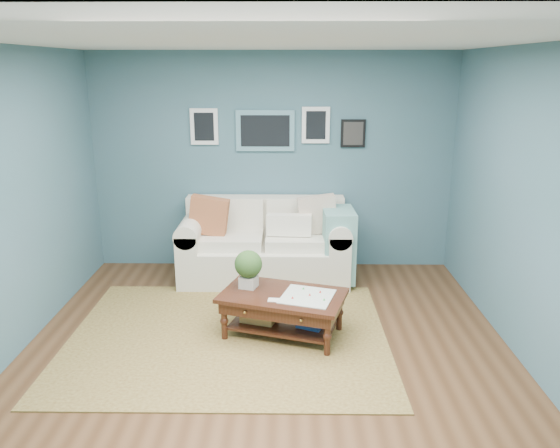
{
  "coord_description": "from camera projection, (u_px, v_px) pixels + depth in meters",
  "views": [
    {
      "loc": [
        0.18,
        -4.28,
        2.51
      ],
      "look_at": [
        0.11,
        1.0,
        0.98
      ],
      "focal_mm": 35.0,
      "sensor_mm": 36.0,
      "label": 1
    }
  ],
  "objects": [
    {
      "name": "room_shell",
      "position": [
        265.0,
        212.0,
        4.48
      ],
      "size": [
        5.0,
        5.02,
        2.7
      ],
      "color": "brown",
      "rests_on": "ground"
    },
    {
      "name": "area_rug",
      "position": [
        228.0,
        336.0,
        5.26
      ],
      "size": [
        3.04,
        2.43,
        0.01
      ],
      "primitive_type": "cube",
      "color": "brown",
      "rests_on": "ground"
    },
    {
      "name": "loveseat",
      "position": [
        272.0,
        244.0,
        6.64
      ],
      "size": [
        2.07,
        0.94,
        1.06
      ],
      "color": "white",
      "rests_on": "ground"
    },
    {
      "name": "coffee_table",
      "position": [
        277.0,
        300.0,
        5.23
      ],
      "size": [
        1.3,
        0.98,
        0.81
      ],
      "rotation": [
        0.0,
        0.0,
        -0.3
      ],
      "color": "black",
      "rests_on": "ground"
    }
  ]
}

